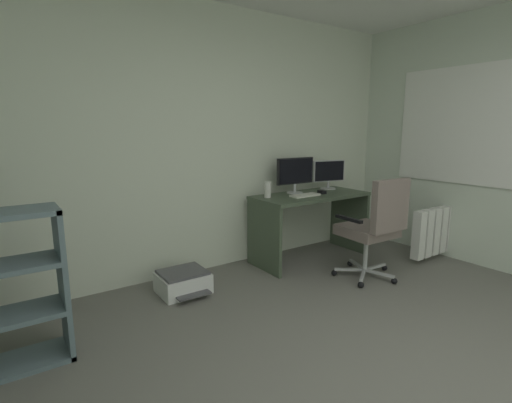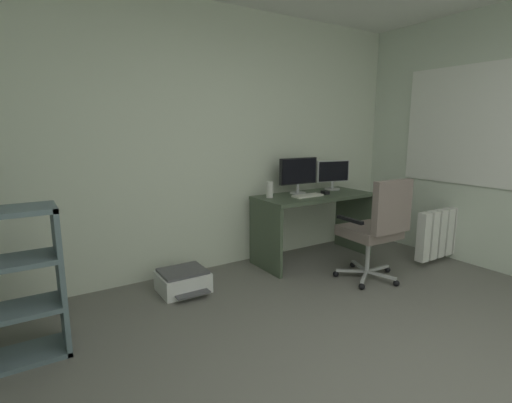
{
  "view_description": "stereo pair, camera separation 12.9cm",
  "coord_description": "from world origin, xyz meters",
  "px_view_note": "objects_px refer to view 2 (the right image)",
  "views": [
    {
      "loc": [
        -1.72,
        -0.74,
        1.46
      ],
      "look_at": [
        0.19,
        2.03,
        0.81
      ],
      "focal_mm": 26.72,
      "sensor_mm": 36.0,
      "label": 1
    },
    {
      "loc": [
        -1.62,
        -0.81,
        1.46
      ],
      "look_at": [
        0.19,
        2.03,
        0.81
      ],
      "focal_mm": 26.72,
      "sensor_mm": 36.0,
      "label": 2
    }
  ],
  "objects_px": {
    "printer": "(183,281)",
    "radiator": "(447,232)",
    "keyboard": "(308,196)",
    "computer_mouse": "(325,192)",
    "monitor_secondary": "(333,173)",
    "desktop_speaker": "(270,190)",
    "office_chair": "(377,225)",
    "desk": "(313,213)",
    "monitor_main": "(298,173)"
  },
  "relations": [
    {
      "from": "keyboard",
      "to": "radiator",
      "type": "relative_size",
      "value": 0.35
    },
    {
      "from": "monitor_main",
      "to": "printer",
      "type": "distance_m",
      "value": 1.72
    },
    {
      "from": "desk",
      "to": "computer_mouse",
      "type": "bearing_deg",
      "value": -15.93
    },
    {
      "from": "monitor_secondary",
      "to": "computer_mouse",
      "type": "xyz_separation_m",
      "value": [
        -0.29,
        -0.19,
        -0.18
      ]
    },
    {
      "from": "computer_mouse",
      "to": "office_chair",
      "type": "relative_size",
      "value": 0.1
    },
    {
      "from": "desk",
      "to": "desktop_speaker",
      "type": "distance_m",
      "value": 0.6
    },
    {
      "from": "desk",
      "to": "radiator",
      "type": "height_order",
      "value": "desk"
    },
    {
      "from": "monitor_secondary",
      "to": "desktop_speaker",
      "type": "xyz_separation_m",
      "value": [
        -0.94,
        -0.05,
        -0.11
      ]
    },
    {
      "from": "desk",
      "to": "office_chair",
      "type": "bearing_deg",
      "value": -84.33
    },
    {
      "from": "monitor_secondary",
      "to": "office_chair",
      "type": "distance_m",
      "value": 1.1
    },
    {
      "from": "radiator",
      "to": "office_chair",
      "type": "bearing_deg",
      "value": -179.92
    },
    {
      "from": "desktop_speaker",
      "to": "desk",
      "type": "bearing_deg",
      "value": -11.4
    },
    {
      "from": "office_chair",
      "to": "computer_mouse",
      "type": "bearing_deg",
      "value": 86.25
    },
    {
      "from": "computer_mouse",
      "to": "office_chair",
      "type": "xyz_separation_m",
      "value": [
        -0.05,
        -0.78,
        -0.2
      ]
    },
    {
      "from": "monitor_main",
      "to": "monitor_secondary",
      "type": "relative_size",
      "value": 1.14
    },
    {
      "from": "desk",
      "to": "monitor_main",
      "type": "height_order",
      "value": "monitor_main"
    },
    {
      "from": "printer",
      "to": "monitor_secondary",
      "type": "bearing_deg",
      "value": 5.34
    },
    {
      "from": "monitor_secondary",
      "to": "office_chair",
      "type": "xyz_separation_m",
      "value": [
        -0.34,
        -0.97,
        -0.38
      ]
    },
    {
      "from": "desk",
      "to": "radiator",
      "type": "xyz_separation_m",
      "value": [
        1.26,
        -0.82,
        -0.21
      ]
    },
    {
      "from": "keyboard",
      "to": "computer_mouse",
      "type": "xyz_separation_m",
      "value": [
        0.27,
        0.02,
        0.01
      ]
    },
    {
      "from": "keyboard",
      "to": "radiator",
      "type": "xyz_separation_m",
      "value": [
        1.4,
        -0.76,
        -0.43
      ]
    },
    {
      "from": "monitor_secondary",
      "to": "radiator",
      "type": "height_order",
      "value": "monitor_secondary"
    },
    {
      "from": "office_chair",
      "to": "printer",
      "type": "height_order",
      "value": "office_chair"
    },
    {
      "from": "computer_mouse",
      "to": "printer",
      "type": "relative_size",
      "value": 0.22
    },
    {
      "from": "desk",
      "to": "keyboard",
      "type": "xyz_separation_m",
      "value": [
        -0.14,
        -0.06,
        0.22
      ]
    },
    {
      "from": "office_chair",
      "to": "radiator",
      "type": "relative_size",
      "value": 1.05
    },
    {
      "from": "radiator",
      "to": "printer",
      "type": "bearing_deg",
      "value": 164.52
    },
    {
      "from": "monitor_secondary",
      "to": "desktop_speaker",
      "type": "bearing_deg",
      "value": -177.09
    },
    {
      "from": "monitor_secondary",
      "to": "office_chair",
      "type": "bearing_deg",
      "value": -109.37
    },
    {
      "from": "monitor_main",
      "to": "desktop_speaker",
      "type": "bearing_deg",
      "value": -173.48
    },
    {
      "from": "desktop_speaker",
      "to": "radiator",
      "type": "bearing_deg",
      "value": -27.36
    },
    {
      "from": "monitor_main",
      "to": "desk",
      "type": "bearing_deg",
      "value": -56.3
    },
    {
      "from": "office_chair",
      "to": "desk",
      "type": "bearing_deg",
      "value": 95.67
    },
    {
      "from": "monitor_secondary",
      "to": "printer",
      "type": "xyz_separation_m",
      "value": [
        -1.99,
        -0.19,
        -0.84
      ]
    },
    {
      "from": "monitor_secondary",
      "to": "monitor_main",
      "type": "bearing_deg",
      "value": -179.99
    },
    {
      "from": "office_chair",
      "to": "radiator",
      "type": "xyz_separation_m",
      "value": [
        1.18,
        0.0,
        -0.23
      ]
    },
    {
      "from": "desk",
      "to": "printer",
      "type": "height_order",
      "value": "desk"
    },
    {
      "from": "printer",
      "to": "radiator",
      "type": "distance_m",
      "value": 2.94
    },
    {
      "from": "monitor_secondary",
      "to": "printer",
      "type": "bearing_deg",
      "value": -174.66
    },
    {
      "from": "desk",
      "to": "keyboard",
      "type": "distance_m",
      "value": 0.26
    },
    {
      "from": "monitor_secondary",
      "to": "radiator",
      "type": "relative_size",
      "value": 0.44
    },
    {
      "from": "desktop_speaker",
      "to": "radiator",
      "type": "relative_size",
      "value": 0.18
    },
    {
      "from": "desktop_speaker",
      "to": "office_chair",
      "type": "relative_size",
      "value": 0.17
    },
    {
      "from": "computer_mouse",
      "to": "printer",
      "type": "xyz_separation_m",
      "value": [
        -1.7,
        0.0,
        -0.66
      ]
    },
    {
      "from": "keyboard",
      "to": "computer_mouse",
      "type": "distance_m",
      "value": 0.27
    },
    {
      "from": "printer",
      "to": "computer_mouse",
      "type": "bearing_deg",
      "value": -0.14
    },
    {
      "from": "desk",
      "to": "office_chair",
      "type": "xyz_separation_m",
      "value": [
        0.08,
        -0.82,
        0.02
      ]
    },
    {
      "from": "desk",
      "to": "desktop_speaker",
      "type": "xyz_separation_m",
      "value": [
        -0.52,
        0.1,
        0.29
      ]
    },
    {
      "from": "office_chair",
      "to": "printer",
      "type": "relative_size",
      "value": 2.24
    },
    {
      "from": "monitor_main",
      "to": "desktop_speaker",
      "type": "height_order",
      "value": "monitor_main"
    }
  ]
}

